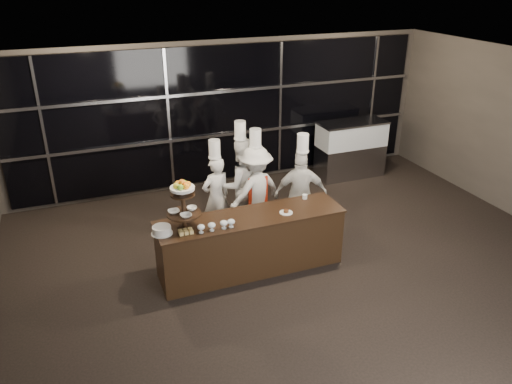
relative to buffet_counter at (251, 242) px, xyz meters
name	(u,v)px	position (x,y,z in m)	size (l,w,h in m)	color
room	(353,218)	(0.74, -1.55, 1.03)	(10.00, 10.00, 10.00)	black
window_wall	(226,115)	(0.74, 3.38, 1.04)	(8.60, 0.10, 2.80)	black
buffet_counter	(251,242)	(0.00, 0.00, 0.00)	(2.84, 0.74, 0.92)	black
display_stand	(183,201)	(-1.00, 0.00, 0.87)	(0.48, 0.48, 0.74)	black
compotes	(217,224)	(-0.59, -0.22, 0.54)	(0.55, 0.11, 0.12)	silver
layer_cake	(162,230)	(-1.34, -0.05, 0.51)	(0.30, 0.30, 0.11)	white
pastry_squares	(186,232)	(-1.03, -0.16, 0.48)	(0.20, 0.13, 0.05)	#D8B769
small_plate	(286,212)	(0.53, -0.10, 0.47)	(0.20, 0.20, 0.05)	white
chef_cup	(305,197)	(1.01, 0.25, 0.49)	(0.08, 0.08, 0.07)	white
display_case	(351,146)	(3.39, 2.75, 0.22)	(1.49, 0.65, 1.24)	#A5A5AA
chef_a	(216,195)	(-0.17, 1.22, 0.29)	(0.59, 0.46, 1.74)	silver
chef_b	(241,184)	(0.31, 1.30, 0.39)	(0.83, 0.65, 1.98)	white
chef_c	(255,190)	(0.49, 1.07, 0.34)	(1.16, 0.86, 1.90)	white
chef_d	(301,193)	(1.18, 0.72, 0.32)	(0.97, 0.64, 1.84)	white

